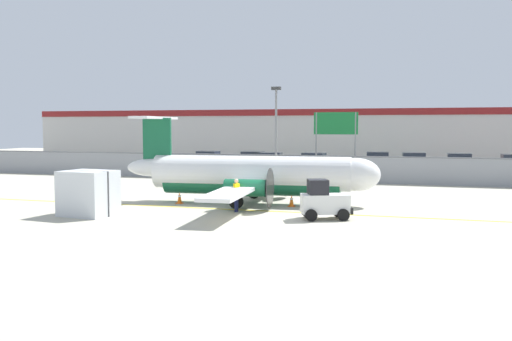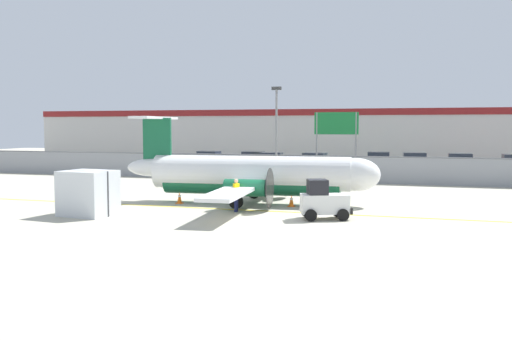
{
  "view_description": "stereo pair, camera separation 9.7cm",
  "coord_description": "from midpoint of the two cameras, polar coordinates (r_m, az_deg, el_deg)",
  "views": [
    {
      "loc": [
        8.25,
        -26.0,
        4.37
      ],
      "look_at": [
        -1.4,
        5.52,
        1.8
      ],
      "focal_mm": 40.0,
      "sensor_mm": 36.0,
      "label": 1
    },
    {
      "loc": [
        8.34,
        -25.97,
        4.37
      ],
      "look_at": [
        -1.4,
        5.52,
        1.8
      ],
      "focal_mm": 40.0,
      "sensor_mm": 36.0,
      "label": 2
    }
  ],
  "objects": [
    {
      "name": "highway_sign",
      "position": [
        46.9,
        8.09,
        4.13
      ],
      "size": [
        3.6,
        0.14,
        5.5
      ],
      "color": "slate",
      "rests_on": "ground"
    },
    {
      "name": "baggage_tug",
      "position": [
        27.0,
        6.87,
        -3.06
      ],
      "size": [
        2.57,
        2.03,
        1.88
      ],
      "rotation": [
        0.0,
        0.0,
        0.37
      ],
      "color": "silver",
      "rests_on": "ground"
    },
    {
      "name": "traffic_cone_near_right",
      "position": [
        31.12,
        3.65,
        -3.04
      ],
      "size": [
        0.36,
        0.36,
        0.64
      ],
      "color": "orange",
      "rests_on": "ground"
    },
    {
      "name": "cargo_container",
      "position": [
        29.09,
        -16.34,
        -2.18
      ],
      "size": [
        2.62,
        2.26,
        2.2
      ],
      "rotation": [
        0.0,
        0.0,
        -0.12
      ],
      "color": "silver",
      "rests_on": "ground"
    },
    {
      "name": "parked_car_0",
      "position": [
        61.33,
        -4.79,
        1.2
      ],
      "size": [
        4.28,
        2.17,
        1.58
      ],
      "rotation": [
        0.0,
        0.0,
        3.09
      ],
      "color": "navy",
      "rests_on": "parking_lot_strip"
    },
    {
      "name": "ground_crew_worker",
      "position": [
        29.05,
        -1.9,
        -2.3
      ],
      "size": [
        0.37,
        0.55,
        1.7
      ],
      "rotation": [
        0.0,
        0.0,
        3.22
      ],
      "color": "#191E4C",
      "rests_on": "ground"
    },
    {
      "name": "background_building",
      "position": [
        74.44,
        10.81,
        3.53
      ],
      "size": [
        91.0,
        8.1,
        6.5
      ],
      "color": "beige",
      "rests_on": "ground"
    },
    {
      "name": "parked_car_1",
      "position": [
        60.23,
        -0.14,
        1.15
      ],
      "size": [
        4.31,
        2.23,
        1.58
      ],
      "rotation": [
        0.0,
        0.0,
        0.07
      ],
      "color": "#B28C19",
      "rests_on": "parking_lot_strip"
    },
    {
      "name": "perimeter_fence",
      "position": [
        44.88,
        6.49,
        0.27
      ],
      "size": [
        98.0,
        0.1,
        2.1
      ],
      "color": "gray",
      "rests_on": "ground"
    },
    {
      "name": "parked_car_2",
      "position": [
        57.86,
        1.69,
        1.02
      ],
      "size": [
        4.29,
        2.2,
        1.58
      ],
      "rotation": [
        0.0,
        0.0,
        0.06
      ],
      "color": "#B28C19",
      "rests_on": "parking_lot_strip"
    },
    {
      "name": "parked_car_6",
      "position": [
        59.4,
        19.66,
        0.85
      ],
      "size": [
        4.25,
        2.11,
        1.58
      ],
      "rotation": [
        0.0,
        0.0,
        3.17
      ],
      "color": "red",
      "rests_on": "parking_lot_strip"
    },
    {
      "name": "commuter_airplane",
      "position": [
        32.07,
        0.02,
        -0.49
      ],
      "size": [
        14.7,
        16.08,
        4.92
      ],
      "rotation": [
        0.0,
        0.0,
        0.09
      ],
      "color": "white",
      "rests_on": "ground"
    },
    {
      "name": "parked_car_3",
      "position": [
        57.57,
        5.83,
        0.98
      ],
      "size": [
        4.35,
        2.34,
        1.58
      ],
      "rotation": [
        0.0,
        0.0,
        3.04
      ],
      "color": "#19662D",
      "rests_on": "parking_lot_strip"
    },
    {
      "name": "parked_car_4",
      "position": [
        60.57,
        12.31,
        1.07
      ],
      "size": [
        4.31,
        2.23,
        1.58
      ],
      "rotation": [
        0.0,
        0.0,
        0.07
      ],
      "color": "#19662D",
      "rests_on": "parking_lot_strip"
    },
    {
      "name": "parked_car_5",
      "position": [
        59.75,
        15.71,
        0.96
      ],
      "size": [
        4.37,
        2.39,
        1.58
      ],
      "rotation": [
        0.0,
        0.0,
        0.12
      ],
      "color": "navy",
      "rests_on": "parking_lot_strip"
    },
    {
      "name": "traffic_cone_near_left",
      "position": [
        32.56,
        -7.57,
        -2.74
      ],
      "size": [
        0.36,
        0.36,
        0.64
      ],
      "color": "orange",
      "rests_on": "ground"
    },
    {
      "name": "ground_plane",
      "position": [
        29.51,
        0.67,
        -4.05
      ],
      "size": [
        140.0,
        140.0,
        0.01
      ],
      "color": "#B2AD99"
    },
    {
      "name": "apron_light_pole",
      "position": [
        42.34,
        2.13,
        4.36
      ],
      "size": [
        0.7,
        0.3,
        7.27
      ],
      "color": "slate",
      "rests_on": "ground"
    },
    {
      "name": "parking_lot_strip",
      "position": [
        56.26,
        8.66,
        0.02
      ],
      "size": [
        98.0,
        17.0,
        0.12
      ],
      "color": "#38383A",
      "rests_on": "ground"
    }
  ]
}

